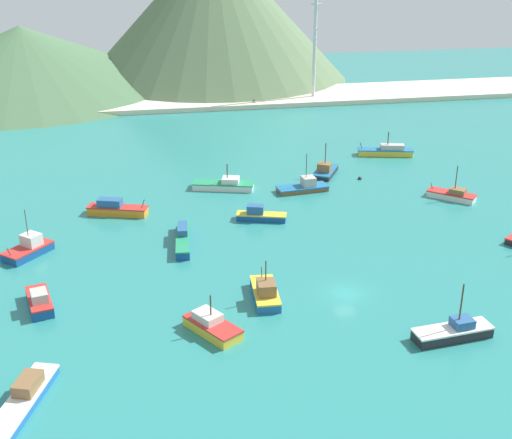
{
  "coord_description": "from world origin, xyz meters",
  "views": [
    {
      "loc": [
        -24.45,
        -69.5,
        40.84
      ],
      "look_at": [
        -7.48,
        19.5,
        2.23
      ],
      "focal_mm": 47.75,
      "sensor_mm": 36.0,
      "label": 1
    }
  ],
  "objects_px": {
    "fishing_boat_13": "(265,292)",
    "fishing_boat_14": "(325,171)",
    "fishing_boat_2": "(116,209)",
    "radio_tower": "(315,42)",
    "buoy_0": "(360,179)",
    "fishing_boat_10": "(386,151)",
    "fishing_boat_8": "(183,238)",
    "fishing_boat_4": "(212,325)",
    "fishing_boat_6": "(24,398)",
    "fishing_boat_5": "(40,301)",
    "fishing_boat_11": "(29,248)",
    "fishing_boat_9": "(304,187)",
    "fishing_boat_12": "(224,185)",
    "fishing_boat_1": "(260,215)",
    "fishing_boat_0": "(454,332)",
    "fishing_boat_3": "(452,195)"
  },
  "relations": [
    {
      "from": "fishing_boat_9",
      "to": "fishing_boat_11",
      "type": "bearing_deg",
      "value": -158.5
    },
    {
      "from": "fishing_boat_2",
      "to": "fishing_boat_9",
      "type": "height_order",
      "value": "fishing_boat_9"
    },
    {
      "from": "fishing_boat_5",
      "to": "buoy_0",
      "type": "bearing_deg",
      "value": 34.79
    },
    {
      "from": "fishing_boat_0",
      "to": "fishing_boat_3",
      "type": "xyz_separation_m",
      "value": [
        18.57,
        38.85,
        -0.1
      ]
    },
    {
      "from": "fishing_boat_9",
      "to": "radio_tower",
      "type": "height_order",
      "value": "radio_tower"
    },
    {
      "from": "fishing_boat_8",
      "to": "fishing_boat_11",
      "type": "height_order",
      "value": "fishing_boat_11"
    },
    {
      "from": "buoy_0",
      "to": "fishing_boat_9",
      "type": "bearing_deg",
      "value": -161.17
    },
    {
      "from": "buoy_0",
      "to": "fishing_boat_2",
      "type": "bearing_deg",
      "value": -168.85
    },
    {
      "from": "fishing_boat_14",
      "to": "buoy_0",
      "type": "distance_m",
      "value": 6.44
    },
    {
      "from": "fishing_boat_11",
      "to": "fishing_boat_13",
      "type": "height_order",
      "value": "fishing_boat_11"
    },
    {
      "from": "fishing_boat_5",
      "to": "fishing_boat_6",
      "type": "xyz_separation_m",
      "value": [
        0.35,
        -18.05,
        -0.2
      ]
    },
    {
      "from": "fishing_boat_13",
      "to": "radio_tower",
      "type": "xyz_separation_m",
      "value": [
        32.77,
        98.9,
        14.02
      ]
    },
    {
      "from": "fishing_boat_8",
      "to": "fishing_boat_11",
      "type": "relative_size",
      "value": 1.54
    },
    {
      "from": "fishing_boat_14",
      "to": "buoy_0",
      "type": "bearing_deg",
      "value": -31.87
    },
    {
      "from": "fishing_boat_8",
      "to": "radio_tower",
      "type": "height_order",
      "value": "radio_tower"
    },
    {
      "from": "fishing_boat_9",
      "to": "fishing_boat_10",
      "type": "xyz_separation_m",
      "value": [
        20.95,
        16.22,
        0.11
      ]
    },
    {
      "from": "fishing_boat_9",
      "to": "fishing_boat_11",
      "type": "distance_m",
      "value": 46.22
    },
    {
      "from": "fishing_boat_10",
      "to": "fishing_boat_8",
      "type": "bearing_deg",
      "value": -142.22
    },
    {
      "from": "fishing_boat_0",
      "to": "fishing_boat_4",
      "type": "xyz_separation_m",
      "value": [
        -25.59,
        6.07,
        0.04
      ]
    },
    {
      "from": "fishing_boat_6",
      "to": "fishing_boat_8",
      "type": "distance_m",
      "value": 37.3
    },
    {
      "from": "fishing_boat_1",
      "to": "fishing_boat_13",
      "type": "distance_m",
      "value": 24.29
    },
    {
      "from": "fishing_boat_0",
      "to": "fishing_boat_2",
      "type": "xyz_separation_m",
      "value": [
        -35.88,
        42.43,
        0.12
      ]
    },
    {
      "from": "fishing_boat_11",
      "to": "radio_tower",
      "type": "relative_size",
      "value": 0.25
    },
    {
      "from": "fishing_boat_11",
      "to": "fishing_boat_12",
      "type": "distance_m",
      "value": 36.26
    },
    {
      "from": "fishing_boat_5",
      "to": "fishing_boat_10",
      "type": "distance_m",
      "value": 77.73
    },
    {
      "from": "fishing_boat_12",
      "to": "buoy_0",
      "type": "relative_size",
      "value": 14.96
    },
    {
      "from": "fishing_boat_5",
      "to": "buoy_0",
      "type": "relative_size",
      "value": 9.74
    },
    {
      "from": "fishing_boat_3",
      "to": "fishing_boat_5",
      "type": "height_order",
      "value": "fishing_boat_3"
    },
    {
      "from": "fishing_boat_11",
      "to": "fishing_boat_2",
      "type": "bearing_deg",
      "value": 46.63
    },
    {
      "from": "fishing_boat_0",
      "to": "radio_tower",
      "type": "bearing_deg",
      "value": 82.59
    },
    {
      "from": "buoy_0",
      "to": "fishing_boat_13",
      "type": "bearing_deg",
      "value": -122.89
    },
    {
      "from": "fishing_boat_3",
      "to": "radio_tower",
      "type": "height_order",
      "value": "radio_tower"
    },
    {
      "from": "fishing_boat_4",
      "to": "fishing_boat_6",
      "type": "height_order",
      "value": "fishing_boat_4"
    },
    {
      "from": "fishing_boat_1",
      "to": "fishing_boat_6",
      "type": "distance_m",
      "value": 49.24
    },
    {
      "from": "fishing_boat_3",
      "to": "fishing_boat_6",
      "type": "height_order",
      "value": "fishing_boat_3"
    },
    {
      "from": "fishing_boat_13",
      "to": "fishing_boat_14",
      "type": "height_order",
      "value": "fishing_boat_14"
    },
    {
      "from": "fishing_boat_9",
      "to": "buoy_0",
      "type": "bearing_deg",
      "value": 18.83
    },
    {
      "from": "radio_tower",
      "to": "fishing_boat_11",
      "type": "bearing_deg",
      "value": -127.46
    },
    {
      "from": "fishing_boat_11",
      "to": "fishing_boat_14",
      "type": "xyz_separation_m",
      "value": [
        48.86,
        24.18,
        -0.17
      ]
    },
    {
      "from": "fishing_boat_1",
      "to": "fishing_boat_2",
      "type": "height_order",
      "value": "fishing_boat_2"
    },
    {
      "from": "fishing_boat_13",
      "to": "fishing_boat_6",
      "type": "bearing_deg",
      "value": -149.97
    },
    {
      "from": "fishing_boat_0",
      "to": "fishing_boat_10",
      "type": "relative_size",
      "value": 0.82
    },
    {
      "from": "fishing_boat_6",
      "to": "fishing_boat_10",
      "type": "distance_m",
      "value": 89.79
    },
    {
      "from": "fishing_boat_1",
      "to": "fishing_boat_14",
      "type": "height_order",
      "value": "fishing_boat_14"
    },
    {
      "from": "fishing_boat_2",
      "to": "radio_tower",
      "type": "xyz_separation_m",
      "value": [
        50.31,
        68.56,
        14.02
      ]
    },
    {
      "from": "fishing_boat_8",
      "to": "fishing_boat_13",
      "type": "xyz_separation_m",
      "value": [
        8.31,
        -17.77,
        0.12
      ]
    },
    {
      "from": "fishing_boat_4",
      "to": "fishing_boat_6",
      "type": "distance_m",
      "value": 20.84
    },
    {
      "from": "fishing_boat_10",
      "to": "fishing_boat_4",
      "type": "bearing_deg",
      "value": -126.29
    },
    {
      "from": "fishing_boat_3",
      "to": "fishing_boat_14",
      "type": "relative_size",
      "value": 0.93
    },
    {
      "from": "fishing_boat_10",
      "to": "radio_tower",
      "type": "bearing_deg",
      "value": 92.3
    }
  ]
}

